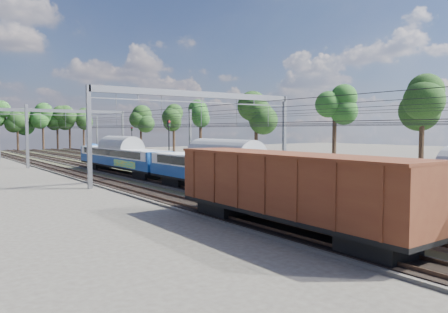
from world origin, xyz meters
TOP-DOWN VIEW (x-y plane):
  - track_bed at (-0.00, 45.00)m, footprint 21.00×130.00m
  - platform at (12.00, 20.00)m, footprint 3.00×70.00m
  - catenary at (0.33, 52.69)m, footprint 25.65×130.00m
  - tree_belt at (7.05, 95.28)m, footprint 39.72×100.85m
  - emu_train at (-4.50, 19.18)m, footprint 2.92×61.79m
  - freight_boxcar at (-9.00, 8.16)m, footprint 3.08×14.86m
  - worker at (0.52, 45.94)m, footprint 0.57×0.72m
  - signal_near at (0.14, 37.13)m, footprint 0.45×0.42m
  - signal_far at (11.57, 73.66)m, footprint 0.39×0.36m

SIDE VIEW (x-z plane):
  - track_bed at x=0.00m, z-range -0.07..0.27m
  - platform at x=12.00m, z-range 0.00..0.30m
  - worker at x=0.52m, z-range 0.00..1.72m
  - freight_boxcar at x=-9.00m, z-range 0.42..4.25m
  - emu_train at x=-4.50m, z-range 0.38..4.65m
  - signal_far at x=11.57m, z-range 0.75..6.42m
  - signal_near at x=0.14m, z-range 0.83..7.07m
  - catenary at x=0.33m, z-range 1.90..10.90m
  - tree_belt at x=7.05m, z-range 2.06..14.31m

